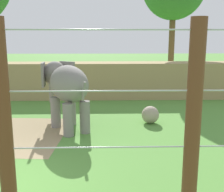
% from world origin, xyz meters
% --- Properties ---
extents(dirt_patch, '(4.63, 4.72, 0.01)m').
position_xyz_m(dirt_patch, '(-1.00, 4.15, 0.00)').
color(dirt_patch, '#937F5B').
rests_on(dirt_patch, ground).
extents(embankment_wall, '(36.00, 1.80, 2.16)m').
position_xyz_m(embankment_wall, '(0.00, 10.90, 1.08)').
color(embankment_wall, tan).
rests_on(embankment_wall, ground).
extents(elephant, '(2.54, 3.24, 2.65)m').
position_xyz_m(elephant, '(1.18, 4.86, 1.76)').
color(elephant, gray).
rests_on(elephant, ground).
extents(enrichment_ball, '(0.75, 0.75, 0.75)m').
position_xyz_m(enrichment_ball, '(4.69, 5.43, 0.37)').
color(enrichment_ball, gray).
rests_on(enrichment_ball, ground).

